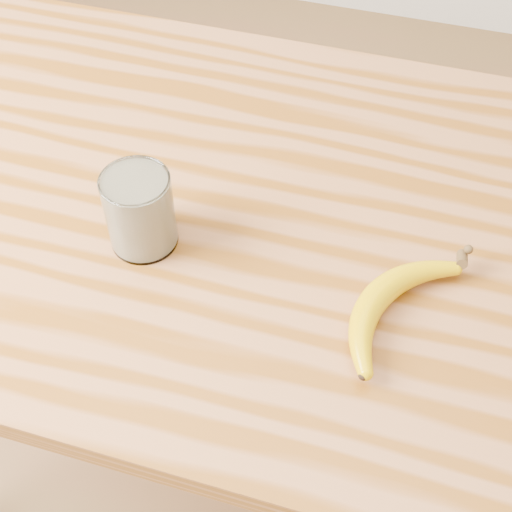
# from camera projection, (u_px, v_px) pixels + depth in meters

# --- Properties ---
(table) EXTENTS (1.20, 0.80, 0.90)m
(table) POSITION_uv_depth(u_px,v_px,m) (213.00, 253.00, 1.11)
(table) COLOR #996035
(table) RESTS_ON ground
(smoothie_glass) EXTENTS (0.09, 0.09, 0.11)m
(smoothie_glass) POSITION_uv_depth(u_px,v_px,m) (140.00, 211.00, 0.92)
(smoothie_glass) COLOR white
(smoothie_glass) RESTS_ON table
(banana) EXTENTS (0.22, 0.31, 0.04)m
(banana) POSITION_uv_depth(u_px,v_px,m) (377.00, 295.00, 0.88)
(banana) COLOR #CBA000
(banana) RESTS_ON table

